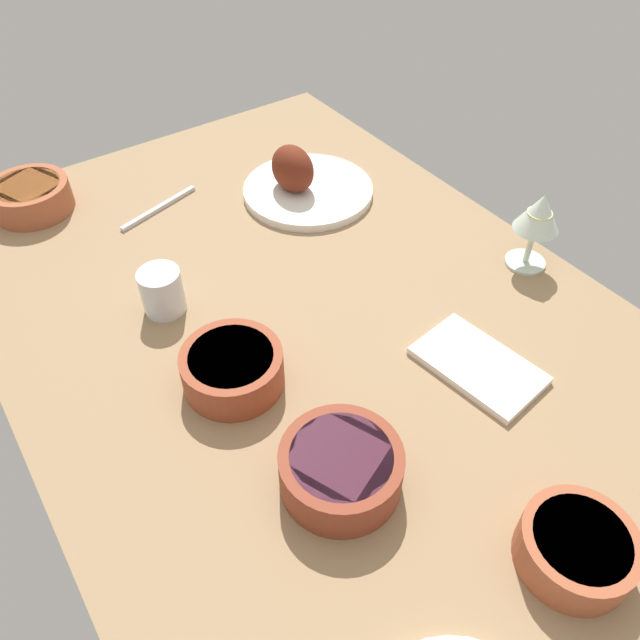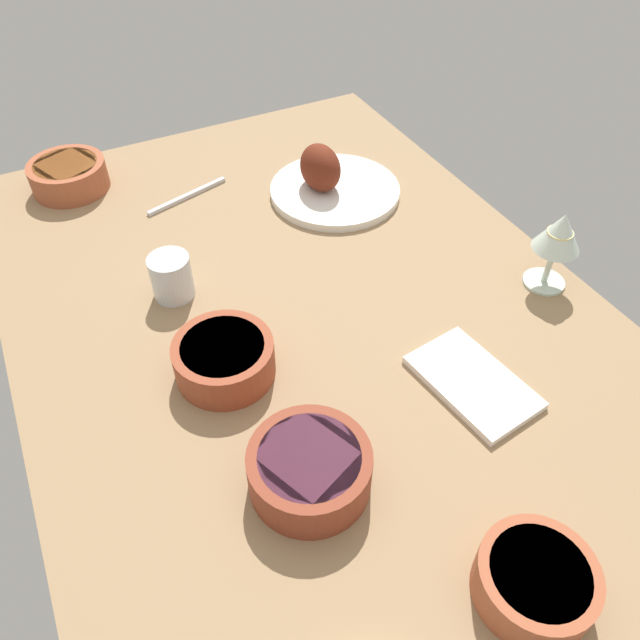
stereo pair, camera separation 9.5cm
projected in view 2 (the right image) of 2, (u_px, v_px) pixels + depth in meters
dining_table at (320, 338)px, 98.32cm from camera, size 140.00×90.00×4.00cm
plate_center_main at (329, 182)px, 121.67cm from camera, size 25.72×25.72×10.31cm
bowl_onions at (310, 469)px, 75.48cm from camera, size 15.33×15.33×6.13cm
bowl_cream at (535, 581)px, 66.22cm from camera, size 12.99×12.99×5.39cm
bowl_potatoes at (224, 358)px, 88.44cm from camera, size 14.53×14.53×5.80cm
bowl_soup at (68, 175)px, 122.83cm from camera, size 14.95×14.95×5.68cm
wine_glass at (559, 236)px, 97.61cm from camera, size 7.60×7.60×14.00cm
water_tumbler at (171, 277)px, 99.99cm from camera, size 6.76×6.76×7.52cm
folded_napkin at (473, 382)px, 88.56cm from camera, size 19.45×13.38×1.20cm
fork_loose at (187, 196)px, 122.31cm from camera, size 5.93×17.56×0.80cm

